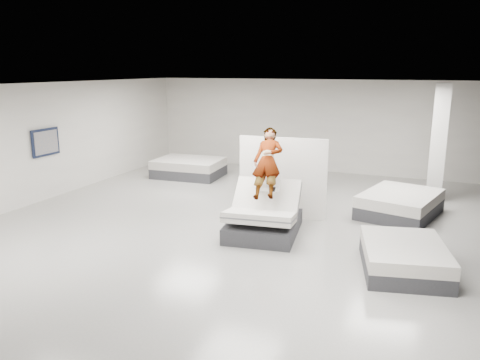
# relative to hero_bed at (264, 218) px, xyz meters

# --- Properties ---
(room) EXTENTS (14.00, 14.04, 3.20)m
(room) POSITION_rel_hero_bed_xyz_m (-0.56, -0.09, 1.23)
(room) COLOR #A8A59F
(room) RESTS_ON ground
(hero_bed) EXTENTS (1.72, 2.13, 1.23)m
(hero_bed) POSITION_rel_hero_bed_xyz_m (0.00, 0.00, 0.00)
(hero_bed) COLOR #36363B
(hero_bed) RESTS_ON floor
(person) EXTENTS (0.86, 1.70, 1.46)m
(person) POSITION_rel_hero_bed_xyz_m (-0.04, 0.32, 0.89)
(person) COLOR slate
(person) RESTS_ON hero_bed
(remote) EXTENTS (0.07, 0.15, 0.08)m
(remote) POSITION_rel_hero_bed_xyz_m (0.22, 0.01, 0.66)
(remote) COLOR black
(remote) RESTS_ON person
(divider_panel) EXTENTS (2.16, 0.24, 1.97)m
(divider_panel) POSITION_rel_hero_bed_xyz_m (-0.02, 1.37, 0.61)
(divider_panel) COLOR white
(divider_panel) RESTS_ON floor
(flat_bed_right_far) EXTENTS (2.06, 2.44, 0.58)m
(flat_bed_right_far) POSITION_rel_hero_bed_xyz_m (2.68, 2.55, -0.08)
(flat_bed_right_far) COLOR #36363B
(flat_bed_right_far) RESTS_ON floor
(flat_bed_right_near) EXTENTS (1.78, 2.13, 0.51)m
(flat_bed_right_near) POSITION_rel_hero_bed_xyz_m (2.99, -0.86, -0.12)
(flat_bed_right_near) COLOR #36363B
(flat_bed_right_near) RESTS_ON floor
(flat_bed_left_far) EXTENTS (2.27, 1.76, 0.60)m
(flat_bed_left_far) POSITION_rel_hero_bed_xyz_m (-4.23, 4.34, -0.08)
(flat_bed_left_far) COLOR #36363B
(flat_bed_left_far) RESTS_ON floor
(column) EXTENTS (0.40, 0.40, 3.20)m
(column) POSITION_rel_hero_bed_xyz_m (3.44, 4.41, 1.23)
(column) COLOR white
(column) RESTS_ON floor
(wall_poster) EXTENTS (0.06, 0.95, 0.75)m
(wall_poster) POSITION_rel_hero_bed_xyz_m (-6.50, 0.41, 1.23)
(wall_poster) COLOR black
(wall_poster) RESTS_ON wall_left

